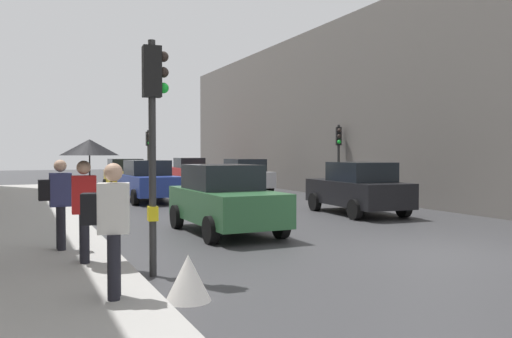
{
  "coord_description": "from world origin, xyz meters",
  "views": [
    {
      "loc": [
        -7.68,
        -8.06,
        2.06
      ],
      "look_at": [
        -1.15,
        6.09,
        1.58
      ],
      "focal_mm": 36.11,
      "sensor_mm": 36.0,
      "label": 1
    }
  ],
  "objects_px": {
    "traffic_light_mid_street": "(339,148)",
    "traffic_light_far_median": "(148,148)",
    "pedestrian_with_grey_backpack": "(58,199)",
    "pedestrian_with_black_backpack": "(110,222)",
    "car_red_sedan": "(188,171)",
    "car_green_estate": "(225,199)",
    "traffic_light_near_left": "(154,114)",
    "car_silver_hatchback": "(243,176)",
    "car_blue_van": "(148,181)",
    "pedestrian_with_umbrella": "(88,166)",
    "car_yellow_taxi": "(126,175)",
    "car_dark_suv": "(358,188)",
    "warning_sign_triangle": "(188,278)"
  },
  "relations": [
    {
      "from": "car_dark_suv",
      "to": "car_blue_van",
      "type": "height_order",
      "value": "same"
    },
    {
      "from": "car_red_sedan",
      "to": "traffic_light_near_left",
      "type": "bearing_deg",
      "value": -108.56
    },
    {
      "from": "car_blue_van",
      "to": "pedestrian_with_umbrella",
      "type": "distance_m",
      "value": 13.08
    },
    {
      "from": "car_yellow_taxi",
      "to": "pedestrian_with_grey_backpack",
      "type": "xyz_separation_m",
      "value": [
        -4.49,
        -17.12,
        0.29
      ]
    },
    {
      "from": "traffic_light_far_median",
      "to": "pedestrian_with_grey_backpack",
      "type": "distance_m",
      "value": 20.81
    },
    {
      "from": "traffic_light_mid_street",
      "to": "pedestrian_with_black_backpack",
      "type": "xyz_separation_m",
      "value": [
        -12.26,
        -12.99,
        -1.16
      ]
    },
    {
      "from": "car_red_sedan",
      "to": "car_yellow_taxi",
      "type": "bearing_deg",
      "value": -137.57
    },
    {
      "from": "car_yellow_taxi",
      "to": "pedestrian_with_black_backpack",
      "type": "relative_size",
      "value": 2.4
    },
    {
      "from": "traffic_light_near_left",
      "to": "car_red_sedan",
      "type": "height_order",
      "value": "traffic_light_near_left"
    },
    {
      "from": "traffic_light_mid_street",
      "to": "traffic_light_near_left",
      "type": "bearing_deg",
      "value": -134.83
    },
    {
      "from": "traffic_light_near_left",
      "to": "pedestrian_with_grey_backpack",
      "type": "relative_size",
      "value": 2.22
    },
    {
      "from": "traffic_light_near_left",
      "to": "car_green_estate",
      "type": "distance_m",
      "value": 5.12
    },
    {
      "from": "car_blue_van",
      "to": "warning_sign_triangle",
      "type": "height_order",
      "value": "car_blue_van"
    },
    {
      "from": "traffic_light_near_left",
      "to": "traffic_light_mid_street",
      "type": "bearing_deg",
      "value": 45.17
    },
    {
      "from": "traffic_light_far_median",
      "to": "car_green_estate",
      "type": "relative_size",
      "value": 0.82
    },
    {
      "from": "traffic_light_near_left",
      "to": "car_silver_hatchback",
      "type": "bearing_deg",
      "value": 62.0
    },
    {
      "from": "traffic_light_mid_street",
      "to": "warning_sign_triangle",
      "type": "distance_m",
      "value": 17.29
    },
    {
      "from": "car_silver_hatchback",
      "to": "car_blue_van",
      "type": "bearing_deg",
      "value": -152.23
    },
    {
      "from": "pedestrian_with_grey_backpack",
      "to": "warning_sign_triangle",
      "type": "height_order",
      "value": "pedestrian_with_grey_backpack"
    },
    {
      "from": "traffic_light_far_median",
      "to": "car_dark_suv",
      "type": "bearing_deg",
      "value": -78.35
    },
    {
      "from": "traffic_light_near_left",
      "to": "car_red_sedan",
      "type": "bearing_deg",
      "value": 71.44
    },
    {
      "from": "car_dark_suv",
      "to": "car_yellow_taxi",
      "type": "bearing_deg",
      "value": 110.9
    },
    {
      "from": "car_red_sedan",
      "to": "traffic_light_mid_street",
      "type": "bearing_deg",
      "value": -75.29
    },
    {
      "from": "car_green_estate",
      "to": "pedestrian_with_umbrella",
      "type": "height_order",
      "value": "pedestrian_with_umbrella"
    },
    {
      "from": "traffic_light_far_median",
      "to": "pedestrian_with_umbrella",
      "type": "distance_m",
      "value": 22.06
    },
    {
      "from": "car_silver_hatchback",
      "to": "car_red_sedan",
      "type": "distance_m",
      "value": 7.6
    },
    {
      "from": "car_dark_suv",
      "to": "pedestrian_with_umbrella",
      "type": "bearing_deg",
      "value": -151.91
    },
    {
      "from": "pedestrian_with_umbrella",
      "to": "car_green_estate",
      "type": "bearing_deg",
      "value": 39.28
    },
    {
      "from": "car_dark_suv",
      "to": "pedestrian_with_grey_backpack",
      "type": "height_order",
      "value": "pedestrian_with_grey_backpack"
    },
    {
      "from": "pedestrian_with_grey_backpack",
      "to": "car_red_sedan",
      "type": "bearing_deg",
      "value": 66.54
    },
    {
      "from": "pedestrian_with_grey_backpack",
      "to": "pedestrian_with_black_backpack",
      "type": "bearing_deg",
      "value": -84.43
    },
    {
      "from": "traffic_light_near_left",
      "to": "car_silver_hatchback",
      "type": "height_order",
      "value": "traffic_light_near_left"
    },
    {
      "from": "pedestrian_with_umbrella",
      "to": "traffic_light_near_left",
      "type": "bearing_deg",
      "value": -41.36
    },
    {
      "from": "car_yellow_taxi",
      "to": "warning_sign_triangle",
      "type": "xyz_separation_m",
      "value": [
        -3.06,
        -21.05,
        -0.55
      ]
    },
    {
      "from": "car_dark_suv",
      "to": "car_blue_van",
      "type": "relative_size",
      "value": 1.02
    },
    {
      "from": "pedestrian_with_umbrella",
      "to": "pedestrian_with_grey_backpack",
      "type": "relative_size",
      "value": 1.21
    },
    {
      "from": "car_green_estate",
      "to": "traffic_light_near_left",
      "type": "bearing_deg",
      "value": -125.5
    },
    {
      "from": "warning_sign_triangle",
      "to": "traffic_light_far_median",
      "type": "bearing_deg",
      "value": 78.32
    },
    {
      "from": "traffic_light_mid_street",
      "to": "traffic_light_far_median",
      "type": "bearing_deg",
      "value": 120.49
    },
    {
      "from": "car_red_sedan",
      "to": "traffic_light_far_median",
      "type": "bearing_deg",
      "value": -149.51
    },
    {
      "from": "car_dark_suv",
      "to": "traffic_light_far_median",
      "type": "bearing_deg",
      "value": 101.65
    },
    {
      "from": "car_red_sedan",
      "to": "warning_sign_triangle",
      "type": "height_order",
      "value": "car_red_sedan"
    },
    {
      "from": "car_blue_van",
      "to": "warning_sign_triangle",
      "type": "relative_size",
      "value": 6.54
    },
    {
      "from": "traffic_light_far_median",
      "to": "car_silver_hatchback",
      "type": "bearing_deg",
      "value": -57.54
    },
    {
      "from": "traffic_light_near_left",
      "to": "pedestrian_with_black_backpack",
      "type": "relative_size",
      "value": 2.22
    },
    {
      "from": "car_silver_hatchback",
      "to": "warning_sign_triangle",
      "type": "bearing_deg",
      "value": -115.57
    },
    {
      "from": "warning_sign_triangle",
      "to": "car_dark_suv",
      "type": "bearing_deg",
      "value": 42.03
    },
    {
      "from": "car_silver_hatchback",
      "to": "pedestrian_with_grey_backpack",
      "type": "relative_size",
      "value": 2.37
    },
    {
      "from": "traffic_light_far_median",
      "to": "pedestrian_with_black_backpack",
      "type": "bearing_deg",
      "value": -104.09
    },
    {
      "from": "traffic_light_mid_street",
      "to": "traffic_light_near_left",
      "type": "distance_m",
      "value": 16.02
    }
  ]
}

